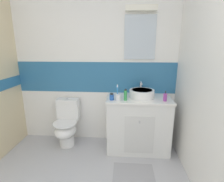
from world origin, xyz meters
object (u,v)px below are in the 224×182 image
toothbrush_cup (118,97)px  soap_dispenser (165,97)px  sink_basin (142,93)px  toilet (67,124)px  deodorant_spray_can (125,95)px  lotion_bottle_short (112,97)px

toothbrush_cup → soap_dispenser: toothbrush_cup is taller
soap_dispenser → toothbrush_cup: bearing=-178.7°
sink_basin → soap_dispenser: bearing=-27.7°
toilet → deodorant_spray_can: deodorant_spray_can is taller
toothbrush_cup → sink_basin: bearing=26.8°
lotion_bottle_short → deodorant_spray_can: bearing=-1.1°
toothbrush_cup → soap_dispenser: bearing=1.3°
soap_dispenser → deodorant_spray_can: size_ratio=0.91×
toothbrush_cup → deodorant_spray_can: toothbrush_cup is taller
sink_basin → toilet: (-1.19, 0.01, -0.56)m
toothbrush_cup → soap_dispenser: (0.66, 0.01, 0.00)m
soap_dispenser → lotion_bottle_short: soap_dispenser is taller
toilet → soap_dispenser: bearing=-6.4°
sink_basin → toothbrush_cup: bearing=-153.2°
toilet → lotion_bottle_short: lotion_bottle_short is taller
toilet → soap_dispenser: soap_dispenser is taller
toothbrush_cup → deodorant_spray_can: size_ratio=1.38×
deodorant_spray_can → soap_dispenser: bearing=0.9°
toilet → deodorant_spray_can: bearing=-10.6°
sink_basin → toothbrush_cup: (-0.35, -0.18, -0.01)m
deodorant_spray_can → lotion_bottle_short: (-0.20, 0.00, -0.03)m
toilet → lotion_bottle_short: bearing=-13.1°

